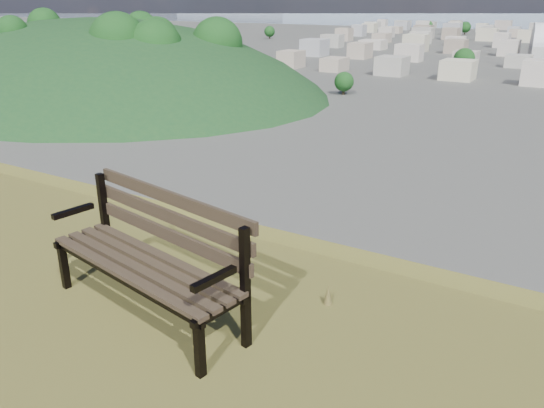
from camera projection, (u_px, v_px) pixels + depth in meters
The scene contains 3 objects.
park_bench at pixel (153, 249), 4.20m from camera, with size 1.95×0.94×0.98m.
green_wooded_hill at pixel (99, 91), 166.30m from camera, with size 171.81×137.45×85.90m.
city_trees at pixel (532, 44), 278.55m from camera, with size 406.52×387.20×9.98m.
Camera 1 is at (3.97, -0.37, 27.41)m, focal length 35.00 mm.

